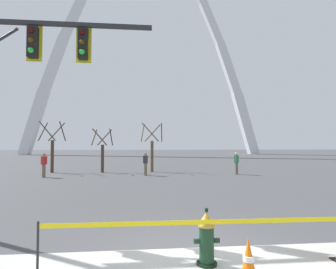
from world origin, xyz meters
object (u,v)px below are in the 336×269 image
object	(u,v)px
pedestrian_walking_left	(145,164)
pedestrian_walking_right	(44,165)
traffic_cone_mid_sidewalk	(249,262)
fire_hydrant	(206,238)
pedestrian_standing_center	(236,163)
monument_arch	(144,58)

from	to	relation	value
pedestrian_walking_left	pedestrian_walking_right	world-z (taller)	same
traffic_cone_mid_sidewalk	pedestrian_walking_right	world-z (taller)	pedestrian_walking_right
fire_hydrant	traffic_cone_mid_sidewalk	distance (m)	0.93
traffic_cone_mid_sidewalk	pedestrian_standing_center	xyz separation A→B (m)	(5.34, 15.69, 0.46)
pedestrian_standing_center	pedestrian_walking_right	xyz separation A→B (m)	(-13.15, -0.54, 0.00)
traffic_cone_mid_sidewalk	pedestrian_walking_left	distance (m)	15.70
pedestrian_standing_center	pedestrian_walking_right	world-z (taller)	same
monument_arch	pedestrian_walking_left	size ratio (longest dim) A/B	33.61
traffic_cone_mid_sidewalk	monument_arch	distance (m)	63.76
fire_hydrant	pedestrian_walking_right	distance (m)	16.12
fire_hydrant	pedestrian_walking_left	size ratio (longest dim) A/B	0.62
fire_hydrant	traffic_cone_mid_sidewalk	xyz separation A→B (m)	(0.44, -0.81, -0.11)
monument_arch	pedestrian_walking_left	xyz separation A→B (m)	(-0.57, -44.31, -21.20)
pedestrian_walking_left	pedestrian_standing_center	distance (m)	6.52
traffic_cone_mid_sidewalk	pedestrian_walking_left	world-z (taller)	pedestrian_walking_left
traffic_cone_mid_sidewalk	monument_arch	world-z (taller)	monument_arch
traffic_cone_mid_sidewalk	pedestrian_standing_center	size ratio (longest dim) A/B	0.46
fire_hydrant	pedestrian_walking_left	bearing A→B (deg)	92.86
fire_hydrant	pedestrian_walking_right	world-z (taller)	pedestrian_walking_right
pedestrian_walking_right	traffic_cone_mid_sidewalk	bearing A→B (deg)	-62.71
pedestrian_walking_left	pedestrian_walking_right	bearing A→B (deg)	-175.68
pedestrian_walking_right	fire_hydrant	bearing A→B (deg)	-62.79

